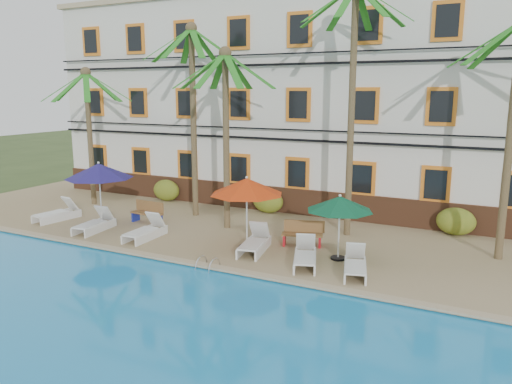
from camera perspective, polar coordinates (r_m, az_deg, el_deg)
The scene contains 24 objects.
ground at distance 18.06m, azimuth -8.27°, elevation -7.55°, with size 100.00×100.00×0.00m, color #384C23.
pool_deck at distance 22.12m, azimuth -0.87°, elevation -3.52°, with size 30.00×12.00×0.25m, color tan.
swimming_pool at distance 13.37m, azimuth -26.28°, elevation -15.26°, with size 26.00×12.00×0.20m, color #1C8CD3.
pool_coping at distance 17.28m, azimuth -10.01°, elevation -7.50°, with size 30.00×0.35×0.06m, color tan.
hotel_building at distance 25.89m, azimuth 4.27°, elevation 10.40°, with size 25.40×6.44×10.22m.
palm_a at distance 25.97m, azimuth -18.60°, elevation 8.20°, with size 4.19×4.19×6.73m.
palm_b at distance 22.43m, azimuth -7.23°, elevation 10.90°, with size 4.19×4.19×8.49m.
palm_c at distance 20.17m, azimuth -3.47°, elevation 8.97°, with size 4.19×4.19×7.31m.
palm_d at distance 19.41m, azimuth 10.99°, elevation 12.56°, with size 4.19×4.19×9.61m.
shrub_left at distance 26.23m, azimuth -10.21°, elevation 0.20°, with size 1.50×0.90×1.10m, color #205D1A.
shrub_mid at distance 23.26m, azimuth 1.38°, elevation -1.06°, with size 1.50×0.90×1.10m, color #205D1A.
shrub_right at distance 21.21m, azimuth 21.89°, elevation -3.14°, with size 1.50×0.90×1.10m, color #205D1A.
umbrella_blue at distance 21.46m, azimuth -17.51°, elevation 2.28°, with size 2.77×2.77×2.77m.
umbrella_red at distance 17.66m, azimuth -1.07°, elevation 0.60°, with size 2.66×2.66×2.65m.
umbrella_green at distance 16.77m, azimuth 9.56°, elevation -1.35°, with size 2.25×2.25×2.26m.
lounger_a at distance 23.70m, azimuth -21.72°, elevation -2.24°, with size 1.00×2.12×0.96m.
lounger_b at distance 21.37m, azimuth -17.94°, elevation -3.44°, with size 0.92×2.05×0.94m.
lounger_c at distance 19.76m, azimuth -12.50°, elevation -4.34°, with size 0.76×2.01×0.94m.
lounger_d at distance 17.77m, azimuth -0.16°, elevation -5.82°, with size 1.10×2.15×0.97m.
lounger_e at distance 16.53m, azimuth 5.64°, elevation -7.27°, with size 1.32×2.09×0.93m.
lounger_f at distance 15.97m, azimuth 11.27°, elevation -8.18°, with size 1.15×1.98×0.89m.
bench_left at distance 22.04m, azimuth -12.24°, elevation -2.24°, with size 1.52×0.56×0.93m.
bench_right at distance 18.48m, azimuth 5.31°, elevation -4.69°, with size 1.57×0.91×0.93m.
pool_ladder at distance 16.33m, azimuth -5.52°, elevation -8.63°, with size 0.54×0.74×0.74m.
Camera 1 is at (9.87, -13.95, 5.85)m, focal length 35.00 mm.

